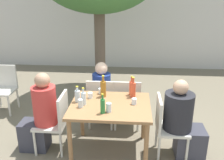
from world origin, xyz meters
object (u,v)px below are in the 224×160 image
at_px(person_seated_0, 40,116).
at_px(water_bottle_0, 77,96).
at_px(patio_chair_3, 127,102).
at_px(drinking_glass_3, 90,95).
at_px(green_bottle_1, 103,106).
at_px(drinking_glass_0, 101,91).
at_px(person_seated_1, 183,123).
at_px(amber_bottle_5, 103,88).
at_px(soda_bottle_3, 131,87).
at_px(patio_chair_4, 4,86).
at_px(drinking_glass_2, 134,101).
at_px(patio_chair_0, 56,119).
at_px(person_seated_2, 102,95).
at_px(patio_chair_2, 101,101).
at_px(water_bottle_4, 84,98).
at_px(drinking_glass_4, 81,103).
at_px(soda_bottle_2, 133,89).
at_px(drinking_glass_1, 109,107).
at_px(patio_chair_1, 166,124).
at_px(dining_table_front, 110,111).

xyz_separation_m(person_seated_0, water_bottle_0, (0.55, 0.06, 0.32)).
relative_size(patio_chair_3, drinking_glass_3, 10.60).
relative_size(green_bottle_1, drinking_glass_0, 3.23).
xyz_separation_m(person_seated_1, green_bottle_1, (-1.09, -0.26, 0.35)).
xyz_separation_m(water_bottle_0, amber_bottle_5, (0.34, 0.21, 0.04)).
height_order(water_bottle_0, drinking_glass_3, water_bottle_0).
height_order(soda_bottle_3, drinking_glass_3, soda_bottle_3).
xyz_separation_m(patio_chair_3, person_seated_0, (-1.24, -0.69, 0.04)).
relative_size(patio_chair_4, drinking_glass_2, 10.41).
bearing_deg(patio_chair_0, person_seated_1, 90.00).
bearing_deg(patio_chair_0, person_seated_0, -90.00).
xyz_separation_m(person_seated_0, drinking_glass_3, (0.71, 0.19, 0.27)).
bearing_deg(person_seated_2, person_seated_0, 49.36).
bearing_deg(person_seated_0, water_bottle_0, 95.78).
bearing_deg(soda_bottle_3, patio_chair_2, 148.08).
distance_m(patio_chair_4, water_bottle_4, 2.23).
distance_m(person_seated_1, water_bottle_4, 1.42).
bearing_deg(drinking_glass_2, patio_chair_3, 99.36).
bearing_deg(water_bottle_4, soda_bottle_3, 31.71).
height_order(patio_chair_3, person_seated_2, person_seated_2).
xyz_separation_m(water_bottle_4, drinking_glass_4, (-0.03, -0.08, -0.04)).
relative_size(soda_bottle_2, drinking_glass_1, 2.51).
height_order(patio_chair_3, drinking_glass_2, patio_chair_3).
relative_size(drinking_glass_0, drinking_glass_2, 0.98).
xyz_separation_m(patio_chair_0, green_bottle_1, (0.71, -0.26, 0.37)).
bearing_deg(water_bottle_0, patio_chair_4, 145.93).
relative_size(patio_chair_0, water_bottle_0, 3.78).
bearing_deg(person_seated_2, patio_chair_1, 137.36).
height_order(green_bottle_1, drinking_glass_0, green_bottle_1).
height_order(person_seated_0, amber_bottle_5, person_seated_0).
bearing_deg(water_bottle_4, soda_bottle_2, 25.07).
height_order(soda_bottle_2, soda_bottle_3, soda_bottle_2).
bearing_deg(person_seated_0, drinking_glass_2, 91.54).
bearing_deg(drinking_glass_1, person_seated_2, 101.07).
height_order(patio_chair_1, soda_bottle_2, soda_bottle_2).
distance_m(patio_chair_1, person_seated_1, 0.23).
bearing_deg(drinking_glass_2, patio_chair_0, -178.13).
bearing_deg(soda_bottle_2, person_seated_0, -167.96).
bearing_deg(soda_bottle_2, drinking_glass_4, -150.56).
height_order(patio_chair_3, green_bottle_1, green_bottle_1).
bearing_deg(amber_bottle_5, soda_bottle_3, 14.44).
bearing_deg(dining_table_front, amber_bottle_5, 115.73).
distance_m(water_bottle_4, drinking_glass_4, 0.09).
xyz_separation_m(dining_table_front, drinking_glass_2, (0.33, 0.04, 0.14)).
distance_m(patio_chair_3, patio_chair_4, 2.46).
height_order(dining_table_front, water_bottle_4, water_bottle_4).
distance_m(water_bottle_0, amber_bottle_5, 0.40).
bearing_deg(patio_chair_4, patio_chair_1, -22.24).
distance_m(person_seated_2, drinking_glass_0, 0.64).
relative_size(soda_bottle_3, drinking_glass_2, 3.44).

